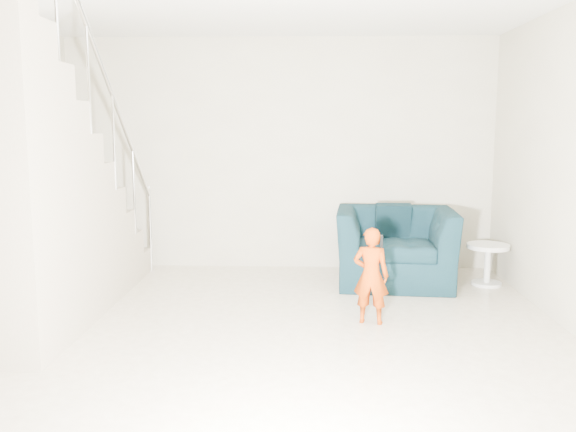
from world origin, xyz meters
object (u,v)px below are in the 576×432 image
at_px(toddler, 371,276).
at_px(side_table, 488,258).
at_px(staircase, 30,215).
at_px(armchair, 395,246).

bearing_deg(toddler, side_table, -123.73).
relative_size(toddler, side_table, 1.88).
bearing_deg(staircase, armchair, 24.20).
distance_m(armchair, staircase, 3.63).
distance_m(side_table, staircase, 4.52).
distance_m(armchair, toddler, 1.43).
relative_size(armchair, toddler, 1.48).
height_order(armchair, staircase, staircase).
xyz_separation_m(armchair, toddler, (-0.40, -1.37, 0.02)).
bearing_deg(staircase, toddler, 2.08).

